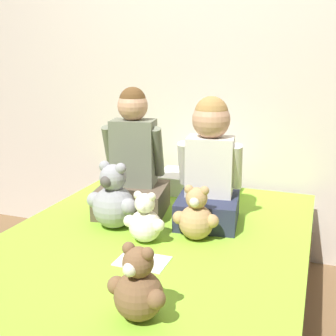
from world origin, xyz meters
name	(u,v)px	position (x,y,z in m)	size (l,w,h in m)	color
ground_plane	(150,332)	(0.00, 0.00, 0.00)	(14.00, 14.00, 0.00)	brown
wall_behind_bed	(211,63)	(0.00, 1.05, 1.25)	(8.00, 0.06, 2.50)	beige
bed	(150,288)	(0.00, 0.00, 0.24)	(1.40, 1.90, 0.48)	brown
child_on_left	(133,166)	(-0.23, 0.33, 0.73)	(0.40, 0.39, 0.66)	brown
child_on_right	(209,168)	(0.19, 0.33, 0.76)	(0.34, 0.36, 0.63)	#282D47
teddy_bear_held_by_left_child	(113,200)	(-0.22, 0.09, 0.62)	(0.27, 0.21, 0.33)	#939399
teddy_bear_held_by_right_child	(196,217)	(0.19, 0.10, 0.59)	(0.21, 0.16, 0.26)	tan
teddy_bear_between_children	(145,221)	(-0.01, -0.01, 0.58)	(0.20, 0.15, 0.24)	silver
teddy_bear_at_foot_of_bed	(138,288)	(0.20, -0.55, 0.59)	(0.21, 0.16, 0.25)	brown
pillow_at_headboard	(197,183)	(0.00, 0.77, 0.54)	(0.49, 0.30, 0.11)	white
sign_card	(142,261)	(0.05, -0.20, 0.48)	(0.21, 0.15, 0.00)	white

